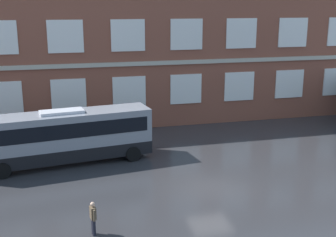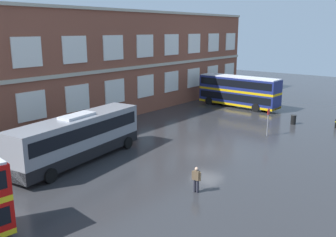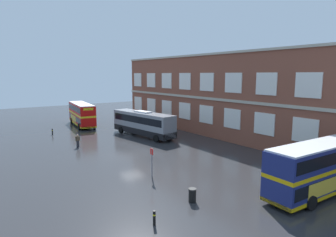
# 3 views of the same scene
# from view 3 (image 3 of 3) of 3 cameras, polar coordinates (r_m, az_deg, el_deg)

# --- Properties ---
(ground_plane) EXTENTS (120.00, 120.00, 0.00)m
(ground_plane) POSITION_cam_3_polar(r_m,az_deg,el_deg) (35.14, -4.24, -6.65)
(ground_plane) COLOR #2B2B2D
(brick_terminal_building) EXTENTS (56.37, 8.19, 12.32)m
(brick_terminal_building) POSITION_cam_3_polar(r_m,az_deg,el_deg) (42.75, 16.28, 3.97)
(brick_terminal_building) COLOR brown
(brick_terminal_building) RESTS_ON ground
(double_decker_near) EXTENTS (11.23, 3.92, 4.07)m
(double_decker_near) POSITION_cam_3_polar(r_m,az_deg,el_deg) (54.97, -16.65, 0.88)
(double_decker_near) COLOR red
(double_decker_near) RESTS_ON ground
(double_decker_middle) EXTENTS (3.24, 11.10, 4.07)m
(double_decker_middle) POSITION_cam_3_polar(r_m,az_deg,el_deg) (25.77, 28.00, -8.44)
(double_decker_middle) COLOR navy
(double_decker_middle) RESTS_ON ground
(touring_coach) EXTENTS (12.24, 4.19, 3.80)m
(touring_coach) POSITION_cam_3_polar(r_m,az_deg,el_deg) (43.99, -4.94, -0.98)
(touring_coach) COLOR gray
(touring_coach) RESTS_ON ground
(waiting_passenger) EXTENTS (0.30, 0.64, 1.70)m
(waiting_passenger) POSITION_cam_3_polar(r_m,az_deg,el_deg) (39.08, -17.38, -4.05)
(waiting_passenger) COLOR black
(waiting_passenger) RESTS_ON ground
(bus_stand_flag) EXTENTS (0.44, 0.10, 2.70)m
(bus_stand_flag) POSITION_cam_3_polar(r_m,az_deg,el_deg) (26.42, -3.20, -8.16)
(bus_stand_flag) COLOR slate
(bus_stand_flag) RESTS_ON ground
(station_litter_bin) EXTENTS (0.60, 0.60, 1.03)m
(station_litter_bin) POSITION_cam_3_polar(r_m,az_deg,el_deg) (22.01, 4.81, -14.83)
(station_litter_bin) COLOR black
(station_litter_bin) RESTS_ON ground
(safety_bollard_west) EXTENTS (0.19, 0.19, 0.95)m
(safety_bollard_west) POSITION_cam_3_polar(r_m,az_deg,el_deg) (18.97, -2.72, -18.96)
(safety_bollard_west) COLOR black
(safety_bollard_west) RESTS_ON ground
(safety_bollard_east) EXTENTS (0.19, 0.19, 0.95)m
(safety_bollard_east) POSITION_cam_3_polar(r_m,az_deg,el_deg) (48.34, -21.83, -2.41)
(safety_bollard_east) COLOR black
(safety_bollard_east) RESTS_ON ground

